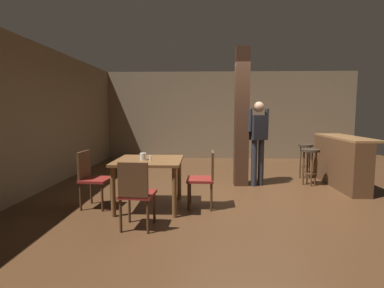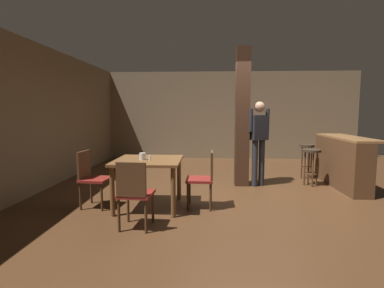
# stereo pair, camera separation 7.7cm
# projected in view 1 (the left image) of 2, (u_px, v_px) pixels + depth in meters

# --- Properties ---
(ground_plane) EXTENTS (10.80, 10.80, 0.00)m
(ground_plane) POSITION_uv_depth(u_px,v_px,m) (250.00, 196.00, 5.40)
(ground_plane) COLOR #422816
(wall_back) EXTENTS (8.00, 0.10, 2.80)m
(wall_back) POSITION_uv_depth(u_px,v_px,m) (229.00, 115.00, 9.72)
(wall_back) COLOR #756047
(wall_back) RESTS_ON ground_plane
(wall_left) EXTENTS (0.10, 9.00, 2.80)m
(wall_left) POSITION_uv_depth(u_px,v_px,m) (29.00, 118.00, 5.39)
(wall_left) COLOR #756047
(wall_left) RESTS_ON ground_plane
(pillar) EXTENTS (0.28, 0.28, 2.80)m
(pillar) POSITION_uv_depth(u_px,v_px,m) (242.00, 118.00, 6.11)
(pillar) COLOR #382114
(pillar) RESTS_ON ground_plane
(dining_table) EXTENTS (1.03, 1.03, 0.77)m
(dining_table) POSITION_uv_depth(u_px,v_px,m) (149.00, 167.00, 4.70)
(dining_table) COLOR brown
(dining_table) RESTS_ON ground_plane
(chair_south) EXTENTS (0.45, 0.45, 0.89)m
(chair_south) POSITION_uv_depth(u_px,v_px,m) (136.00, 191.00, 3.81)
(chair_south) COLOR maroon
(chair_south) RESTS_ON ground_plane
(chair_west) EXTENTS (0.46, 0.46, 0.89)m
(chair_west) POSITION_uv_depth(u_px,v_px,m) (91.00, 176.00, 4.73)
(chair_west) COLOR maroon
(chair_west) RESTS_ON ground_plane
(chair_east) EXTENTS (0.43, 0.43, 0.89)m
(chair_east) POSITION_uv_depth(u_px,v_px,m) (205.00, 176.00, 4.72)
(chair_east) COLOR maroon
(chair_east) RESTS_ON ground_plane
(napkin_cup) EXTENTS (0.10, 0.10, 0.11)m
(napkin_cup) POSITION_uv_depth(u_px,v_px,m) (143.00, 156.00, 4.64)
(napkin_cup) COLOR beige
(napkin_cup) RESTS_ON dining_table
(salt_shaker) EXTENTS (0.03, 0.03, 0.08)m
(salt_shaker) POSITION_uv_depth(u_px,v_px,m) (150.00, 158.00, 4.60)
(salt_shaker) COLOR silver
(salt_shaker) RESTS_ON dining_table
(standing_person) EXTENTS (0.46, 0.32, 1.72)m
(standing_person) POSITION_uv_depth(u_px,v_px,m) (258.00, 137.00, 6.08)
(standing_person) COLOR black
(standing_person) RESTS_ON ground_plane
(bar_counter) EXTENTS (0.56, 1.89, 1.02)m
(bar_counter) POSITION_uv_depth(u_px,v_px,m) (340.00, 161.00, 6.10)
(bar_counter) COLOR brown
(bar_counter) RESTS_ON ground_plane
(bar_stool_near) EXTENTS (0.38, 0.38, 0.75)m
(bar_stool_near) POSITION_uv_depth(u_px,v_px,m) (310.00, 158.00, 6.18)
(bar_stool_near) COLOR #2D2319
(bar_stool_near) RESTS_ON ground_plane
(bar_stool_mid) EXTENTS (0.32, 0.32, 0.78)m
(bar_stool_mid) POSITION_uv_depth(u_px,v_px,m) (305.00, 153.00, 6.82)
(bar_stool_mid) COLOR #2D2319
(bar_stool_mid) RESTS_ON ground_plane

